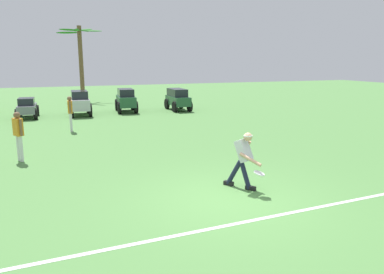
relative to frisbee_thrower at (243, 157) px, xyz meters
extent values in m
plane|color=#538944|center=(-0.66, -0.56, -0.80)|extent=(80.00, 80.00, 0.00)
cube|color=white|center=(-0.66, -1.76, -0.79)|extent=(24.22, 1.30, 0.01)
cylinder|color=#191E38|center=(0.03, -0.05, -0.44)|extent=(0.29, 0.36, 0.72)
cube|color=black|center=(0.12, -0.19, -0.75)|extent=(0.23, 0.27, 0.10)
cylinder|color=#191E38|center=(-0.13, 0.21, -0.44)|extent=(0.34, 0.43, 0.69)
cube|color=black|center=(-0.22, 0.33, -0.75)|extent=(0.23, 0.27, 0.10)
cube|color=silver|center=(0.00, 0.00, 0.17)|extent=(0.50, 0.51, 0.58)
sphere|color=tan|center=(0.06, -0.09, 0.52)|extent=(0.29, 0.29, 0.21)
cylinder|color=white|center=(0.06, -0.09, 0.55)|extent=(0.30, 0.30, 0.03)
cylinder|color=tan|center=(0.00, -0.34, 0.02)|extent=(0.38, 0.52, 0.27)
cylinder|color=tan|center=(0.14, 0.15, 0.14)|extent=(0.22, 0.28, 0.49)
cylinder|color=white|center=(0.12, -0.55, -0.26)|extent=(0.37, 0.37, 0.10)
cylinder|color=silver|center=(-3.49, 9.30, -0.39)|extent=(0.11, 0.11, 0.82)
cylinder|color=silver|center=(-3.48, 9.48, -0.39)|extent=(0.11, 0.11, 0.82)
cube|color=orange|center=(-3.48, 9.39, 0.29)|extent=(0.21, 0.35, 0.54)
cylinder|color=brown|center=(-3.49, 9.18, 0.30)|extent=(0.07, 0.07, 0.52)
cylinder|color=brown|center=(-3.48, 9.60, 0.30)|extent=(0.07, 0.07, 0.52)
sphere|color=brown|center=(-3.48, 9.39, 0.66)|extent=(0.21, 0.21, 0.20)
cylinder|color=silver|center=(-5.25, 4.67, -0.39)|extent=(0.15, 0.15, 0.82)
cylinder|color=silver|center=(-5.33, 4.83, -0.39)|extent=(0.15, 0.15, 0.82)
cube|color=orange|center=(-5.29, 4.75, 0.29)|extent=(0.33, 0.39, 0.54)
cylinder|color=brown|center=(-5.19, 4.57, 0.30)|extent=(0.10, 0.10, 0.52)
cylinder|color=brown|center=(-5.38, 4.94, 0.30)|extent=(0.10, 0.10, 0.52)
sphere|color=brown|center=(-5.29, 4.75, 0.66)|extent=(0.27, 0.27, 0.20)
cube|color=slate|center=(-5.47, 14.43, -0.29)|extent=(0.97, 2.23, 0.42)
cube|color=#1E232B|center=(-5.48, 14.33, 0.11)|extent=(0.83, 1.12, 0.38)
cylinder|color=black|center=(-5.90, 15.22, -0.50)|extent=(0.20, 0.61, 0.60)
cylinder|color=black|center=(-5.00, 15.19, -0.50)|extent=(0.20, 0.61, 0.60)
cylinder|color=black|center=(-5.95, 13.68, -0.50)|extent=(0.20, 0.61, 0.60)
cylinder|color=black|center=(-5.05, 13.65, -0.50)|extent=(0.20, 0.61, 0.60)
cube|color=#B7BABF|center=(-2.69, 14.37, -0.14)|extent=(1.05, 2.38, 0.60)
cube|color=#1E232B|center=(-2.69, 14.42, 0.38)|extent=(0.91, 1.57, 0.44)
cylinder|color=black|center=(-3.15, 15.16, -0.44)|extent=(0.20, 0.72, 0.72)
cylinder|color=black|center=(-2.18, 15.13, -0.44)|extent=(0.20, 0.72, 0.72)
cylinder|color=black|center=(-3.20, 13.60, -0.44)|extent=(0.20, 0.72, 0.72)
cylinder|color=black|center=(-2.22, 13.58, -0.44)|extent=(0.20, 0.72, 0.72)
cube|color=#235133|center=(0.05, 14.85, -0.14)|extent=(1.17, 2.42, 0.60)
cube|color=#1E232B|center=(0.06, 14.90, 0.38)|extent=(0.98, 1.61, 0.44)
cylinder|color=black|center=(-0.37, 15.67, -0.44)|extent=(0.24, 0.73, 0.72)
cylinder|color=black|center=(0.60, 15.59, -0.44)|extent=(0.24, 0.73, 0.72)
cylinder|color=black|center=(-0.50, 14.12, -0.44)|extent=(0.24, 0.73, 0.72)
cylinder|color=black|center=(0.48, 14.04, -0.44)|extent=(0.24, 0.73, 0.72)
cube|color=#235133|center=(3.26, 14.47, -0.19)|extent=(0.99, 2.41, 0.55)
cube|color=#1E232B|center=(3.26, 14.62, 0.31)|extent=(0.87, 1.81, 0.46)
cylinder|color=black|center=(2.79, 15.31, -0.47)|extent=(0.19, 0.66, 0.66)
cylinder|color=black|center=(3.75, 15.30, -0.47)|extent=(0.19, 0.66, 0.66)
cylinder|color=black|center=(2.77, 13.64, -0.47)|extent=(0.19, 0.66, 0.66)
cylinder|color=black|center=(3.73, 13.63, -0.47)|extent=(0.19, 0.66, 0.66)
cylinder|color=brown|center=(-1.81, 22.59, 2.03)|extent=(0.33, 0.33, 5.65)
ellipsoid|color=#2E7829|center=(-0.95, 22.57, 4.49)|extent=(1.71, 0.30, 0.17)
ellipsoid|color=#2E7829|center=(-1.40, 23.22, 4.54)|extent=(1.03, 1.40, 0.17)
ellipsoid|color=#2E7829|center=(-1.93, 23.44, 4.56)|extent=(0.50, 1.75, 0.16)
ellipsoid|color=#2E7829|center=(-2.63, 23.11, 4.35)|extent=(1.78, 1.26, 0.19)
ellipsoid|color=#2E7829|center=(-2.55, 22.25, 4.50)|extent=(1.59, 0.91, 0.18)
ellipsoid|color=#2E7829|center=(-2.01, 21.70, 4.48)|extent=(0.66, 1.84, 0.17)
ellipsoid|color=#2E7829|center=(-1.39, 21.96, 4.52)|extent=(1.04, 1.39, 0.18)
camera|label=1|loc=(-4.33, -7.79, 2.33)|focal=35.00mm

